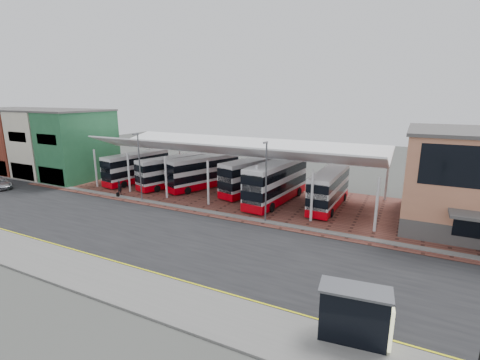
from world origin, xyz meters
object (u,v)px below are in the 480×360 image
(bus_1, at_px, (172,172))
(bus_2, at_px, (203,172))
(pedestrian, at_px, (120,188))
(bus_0, at_px, (137,168))
(bus_3, at_px, (254,176))
(bus_4, at_px, (276,182))
(silver_car, at_px, (0,183))
(bus_5, at_px, (329,189))
(bus_shelter, at_px, (361,312))

(bus_1, height_order, bus_2, bus_2)
(pedestrian, bearing_deg, bus_0, 22.78)
(bus_3, bearing_deg, bus_0, -156.72)
(bus_4, relative_size, silver_car, 2.45)
(pedestrian, bearing_deg, bus_3, -61.58)
(bus_3, relative_size, bus_4, 0.94)
(bus_2, xyz_separation_m, bus_4, (11.06, -1.45, 0.22))
(silver_car, bearing_deg, bus_5, -56.18)
(bus_4, bearing_deg, bus_5, 12.47)
(bus_3, distance_m, bus_shelter, 28.47)
(bus_4, bearing_deg, silver_car, -157.17)
(bus_1, xyz_separation_m, bus_5, (21.37, 0.43, 0.01))
(bus_2, height_order, silver_car, bus_2)
(pedestrian, bearing_deg, bus_1, -28.27)
(bus_5, distance_m, bus_shelter, 22.59)
(bus_1, xyz_separation_m, bus_3, (11.45, 2.07, 0.16))
(bus_3, bearing_deg, pedestrian, -134.12)
(bus_5, bearing_deg, bus_4, -172.12)
(bus_0, height_order, bus_2, bus_2)
(bus_5, relative_size, silver_car, 2.10)
(bus_2, relative_size, pedestrian, 5.90)
(bus_3, relative_size, pedestrian, 6.11)
(silver_car, height_order, bus_shelter, bus_shelter)
(bus_shelter, bearing_deg, bus_2, 129.79)
(bus_2, distance_m, pedestrian, 10.82)
(bus_0, bearing_deg, bus_2, 16.21)
(bus_2, height_order, bus_4, bus_4)
(pedestrian, height_order, bus_shelter, bus_shelter)
(bus_0, xyz_separation_m, bus_4, (21.45, -0.01, 0.27))
(bus_0, xyz_separation_m, bus_shelter, (33.89, -20.94, -0.23))
(bus_2, relative_size, bus_shelter, 2.86)
(bus_0, height_order, pedestrian, bus_0)
(bus_shelter, bearing_deg, bus_4, 114.12)
(bus_3, height_order, bus_shelter, bus_3)
(bus_2, bearing_deg, pedestrian, -113.02)
(bus_4, bearing_deg, pedestrian, -155.91)
(bus_2, xyz_separation_m, silver_car, (-24.64, -12.46, -1.52))
(silver_car, xyz_separation_m, bus_shelter, (48.13, -9.93, 1.23))
(bus_0, height_order, bus_shelter, bus_0)
(pedestrian, bearing_deg, silver_car, 103.96)
(bus_0, bearing_deg, bus_4, 8.32)
(bus_0, xyz_separation_m, pedestrian, (2.84, -6.21, -1.19))
(bus_0, distance_m, bus_4, 21.45)
(bus_4, distance_m, bus_5, 6.02)
(bus_1, bearing_deg, bus_0, -159.66)
(bus_0, distance_m, bus_shelter, 39.84)
(silver_car, bearing_deg, pedestrian, -56.14)
(bus_3, bearing_deg, bus_1, -154.07)
(bus_0, height_order, bus_5, bus_0)
(bus_shelter, bearing_deg, bus_1, 136.09)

